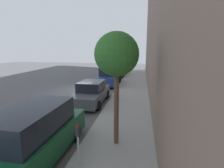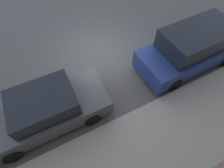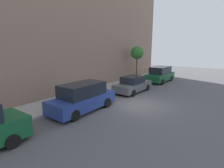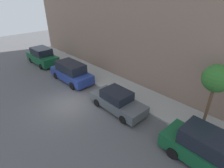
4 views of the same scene
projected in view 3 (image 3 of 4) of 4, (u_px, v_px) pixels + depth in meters
name	position (u px, v px, depth m)	size (l,w,h in m)	color
ground_plane	(138.00, 104.00, 13.22)	(60.00, 60.00, 0.00)	#515154
sidewalk	(91.00, 93.00, 16.12)	(2.88, 32.00, 0.15)	#9E9E99
building_facade	(70.00, 10.00, 16.01)	(2.00, 32.00, 15.30)	#846B5B
parked_minivan_nearest	(160.00, 74.00, 21.98)	(2.02, 4.94, 1.90)	#14512D
parked_sedan_second	(133.00, 85.00, 16.86)	(1.92, 4.52, 1.54)	#4C5156
parked_minivan_third	(83.00, 97.00, 11.79)	(2.02, 4.94, 1.90)	navy
parking_meter_near	(149.00, 72.00, 23.23)	(0.11, 0.15, 1.43)	#ADADB2
street_tree	(137.00, 53.00, 21.93)	(1.61, 1.61, 4.26)	brown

